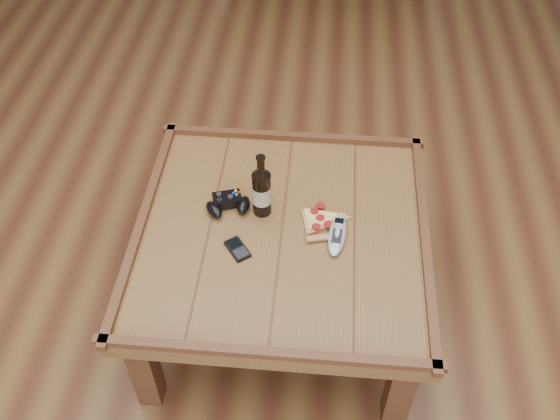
# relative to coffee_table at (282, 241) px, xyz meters

# --- Properties ---
(ground) EXTENTS (6.00, 6.00, 0.00)m
(ground) POSITION_rel_coffee_table_xyz_m (0.00, 0.00, -0.39)
(ground) COLOR #4B2715
(ground) RESTS_ON ground
(coffee_table) EXTENTS (1.03, 1.03, 0.48)m
(coffee_table) POSITION_rel_coffee_table_xyz_m (0.00, 0.00, 0.00)
(coffee_table) COLOR brown
(coffee_table) RESTS_ON ground
(beer_bottle) EXTENTS (0.07, 0.07, 0.26)m
(beer_bottle) POSITION_rel_coffee_table_xyz_m (-0.08, 0.09, 0.16)
(beer_bottle) COLOR black
(beer_bottle) RESTS_ON coffee_table
(game_controller) EXTENTS (0.17, 0.14, 0.05)m
(game_controller) POSITION_rel_coffee_table_xyz_m (-0.20, 0.09, 0.08)
(game_controller) COLOR black
(game_controller) RESTS_ON coffee_table
(pizza_slice) EXTENTS (0.19, 0.26, 0.02)m
(pizza_slice) POSITION_rel_coffee_table_xyz_m (0.13, 0.04, 0.07)
(pizza_slice) COLOR #B17A4D
(pizza_slice) RESTS_ON coffee_table
(smartphone) EXTENTS (0.10, 0.11, 0.01)m
(smartphone) POSITION_rel_coffee_table_xyz_m (-0.14, -0.10, 0.07)
(smartphone) COLOR black
(smartphone) RESTS_ON coffee_table
(remote_control) EXTENTS (0.08, 0.20, 0.03)m
(remote_control) POSITION_rel_coffee_table_xyz_m (0.19, -0.01, 0.07)
(remote_control) COLOR #9DA2AB
(remote_control) RESTS_ON coffee_table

